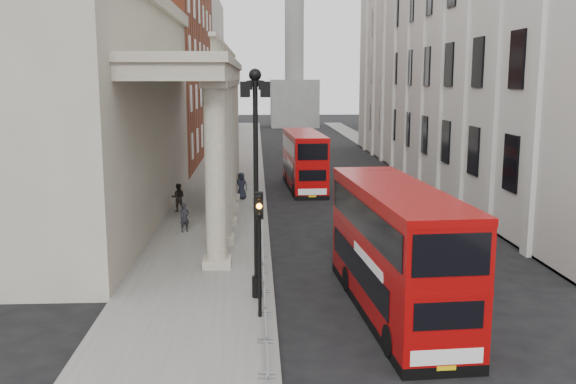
% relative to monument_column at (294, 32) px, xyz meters
% --- Properties ---
extents(ground, '(260.00, 260.00, 0.00)m').
position_rel_monument_column_xyz_m(ground, '(-6.00, -92.00, -15.98)').
color(ground, black).
rests_on(ground, ground).
extents(sidewalk_west, '(6.00, 140.00, 0.12)m').
position_rel_monument_column_xyz_m(sidewalk_west, '(-9.00, -62.00, -15.92)').
color(sidewalk_west, slate).
rests_on(sidewalk_west, ground).
extents(sidewalk_east, '(3.00, 140.00, 0.12)m').
position_rel_monument_column_xyz_m(sidewalk_east, '(7.50, -62.00, -15.92)').
color(sidewalk_east, slate).
rests_on(sidewalk_east, ground).
extents(kerb, '(0.20, 140.00, 0.14)m').
position_rel_monument_column_xyz_m(kerb, '(-6.05, -62.00, -15.91)').
color(kerb, slate).
rests_on(kerb, ground).
extents(portico_building, '(9.00, 28.00, 12.00)m').
position_rel_monument_column_xyz_m(portico_building, '(-16.50, -74.00, -9.98)').
color(portico_building, gray).
rests_on(portico_building, ground).
extents(brick_building, '(9.00, 32.00, 22.00)m').
position_rel_monument_column_xyz_m(brick_building, '(-16.50, -44.00, -4.98)').
color(brick_building, brown).
rests_on(brick_building, ground).
extents(west_building_far, '(9.00, 30.00, 20.00)m').
position_rel_monument_column_xyz_m(west_building_far, '(-16.50, -12.00, -5.98)').
color(west_building_far, gray).
rests_on(west_building_far, ground).
extents(east_building, '(8.00, 55.00, 25.00)m').
position_rel_monument_column_xyz_m(east_building, '(10.00, -60.00, -3.48)').
color(east_building, beige).
rests_on(east_building, ground).
extents(monument_column, '(8.00, 8.00, 54.20)m').
position_rel_monument_column_xyz_m(monument_column, '(0.00, 0.00, 0.00)').
color(monument_column, '#60605E').
rests_on(monument_column, ground).
extents(lamp_post_south, '(1.05, 0.44, 8.32)m').
position_rel_monument_column_xyz_m(lamp_post_south, '(-6.60, -88.00, -11.07)').
color(lamp_post_south, black).
rests_on(lamp_post_south, sidewalk_west).
extents(lamp_post_mid, '(1.05, 0.44, 8.32)m').
position_rel_monument_column_xyz_m(lamp_post_mid, '(-6.60, -72.00, -11.07)').
color(lamp_post_mid, black).
rests_on(lamp_post_mid, sidewalk_west).
extents(lamp_post_north, '(1.05, 0.44, 8.32)m').
position_rel_monument_column_xyz_m(lamp_post_north, '(-6.60, -56.00, -11.07)').
color(lamp_post_north, black).
rests_on(lamp_post_north, sidewalk_west).
extents(traffic_light, '(0.28, 0.33, 4.30)m').
position_rel_monument_column_xyz_m(traffic_light, '(-6.50, -90.02, -12.88)').
color(traffic_light, black).
rests_on(traffic_light, sidewalk_west).
extents(crowd_barriers, '(0.50, 18.75, 1.10)m').
position_rel_monument_column_xyz_m(crowd_barriers, '(-6.35, -89.78, -15.31)').
color(crowd_barriers, gray).
rests_on(crowd_barriers, sidewalk_west).
extents(bus_near, '(3.17, 10.46, 4.45)m').
position_rel_monument_column_xyz_m(bus_near, '(-1.80, -89.49, -13.65)').
color(bus_near, '#900606').
rests_on(bus_near, ground).
extents(bus_far, '(2.77, 9.83, 4.20)m').
position_rel_monument_column_xyz_m(bus_far, '(-3.04, -63.56, -13.79)').
color(bus_far, '#9D0707').
rests_on(bus_far, ground).
extents(pedestrian_a, '(0.67, 0.61, 1.53)m').
position_rel_monument_column_xyz_m(pedestrian_a, '(-10.38, -77.51, -15.10)').
color(pedestrian_a, '#222327').
rests_on(pedestrian_a, sidewalk_west).
extents(pedestrian_b, '(0.86, 0.69, 1.71)m').
position_rel_monument_column_xyz_m(pedestrian_b, '(-11.36, -72.06, -15.01)').
color(pedestrian_b, '#292320').
rests_on(pedestrian_b, sidewalk_west).
extents(pedestrian_c, '(1.02, 0.83, 1.80)m').
position_rel_monument_column_xyz_m(pedestrian_c, '(-7.60, -68.20, -14.96)').
color(pedestrian_c, black).
rests_on(pedestrian_c, sidewalk_west).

